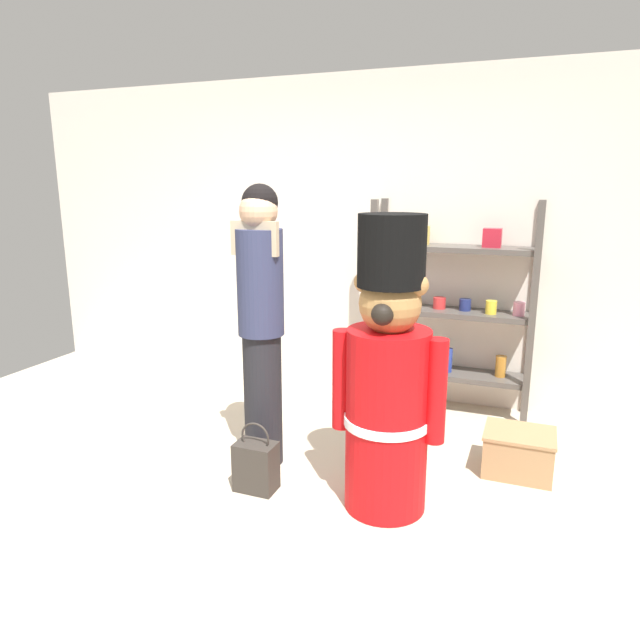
# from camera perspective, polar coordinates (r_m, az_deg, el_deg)

# --- Properties ---
(ground_plane) EXTENTS (6.40, 6.40, 0.00)m
(ground_plane) POSITION_cam_1_polar(r_m,az_deg,el_deg) (3.25, -7.77, -19.20)
(ground_plane) COLOR beige
(back_wall) EXTENTS (6.40, 0.12, 2.60)m
(back_wall) POSITION_cam_1_polar(r_m,az_deg,el_deg) (4.80, 4.62, 8.05)
(back_wall) COLOR silver
(back_wall) RESTS_ON ground_plane
(merchandise_shelf) EXTENTS (1.22, 0.35, 1.63)m
(merchandise_shelf) POSITION_cam_1_polar(r_m,az_deg,el_deg) (4.50, 12.98, 1.07)
(merchandise_shelf) COLOR #4C4742
(merchandise_shelf) RESTS_ON ground_plane
(teddy_bear_guard) EXTENTS (0.62, 0.46, 1.60)m
(teddy_bear_guard) POSITION_cam_1_polar(r_m,az_deg,el_deg) (3.06, 6.78, -6.13)
(teddy_bear_guard) COLOR red
(teddy_bear_guard) RESTS_ON ground_plane
(person_shopper) EXTENTS (0.30, 0.28, 1.75)m
(person_shopper) POSITION_cam_1_polar(r_m,az_deg,el_deg) (3.49, -5.90, 0.33)
(person_shopper) COLOR black
(person_shopper) RESTS_ON ground_plane
(shopping_bag) EXTENTS (0.24, 0.16, 0.42)m
(shopping_bag) POSITION_cam_1_polar(r_m,az_deg,el_deg) (3.45, -6.40, -14.23)
(shopping_bag) COLOR #332D28
(shopping_bag) RESTS_ON ground_plane
(display_crate) EXTENTS (0.42, 0.35, 0.27)m
(display_crate) POSITION_cam_1_polar(r_m,az_deg,el_deg) (3.81, 19.18, -12.33)
(display_crate) COLOR #9E7A51
(display_crate) RESTS_ON ground_plane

